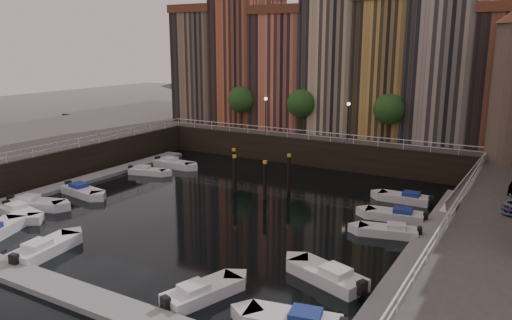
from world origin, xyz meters
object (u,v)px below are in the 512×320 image
Objects in this scene: mooring_pilings at (255,174)px; boat_left_2 at (82,191)px; boat_left_0 at (19,212)px; gangway at (467,184)px; boat_left_1 at (35,204)px.

mooring_pilings reaches higher than boat_left_2.
gangway is at bearing 43.80° from boat_left_0.
boat_left_2 is (0.46, 4.47, -0.01)m from boat_left_1.
boat_left_2 is at bearing 66.43° from boat_left_1.
gangway is at bearing 17.06° from mooring_pilings.
boat_left_1 reaches higher than boat_left_0.
boat_left_1 is (-30.41, -18.51, -1.54)m from gangway.
boat_left_1 is at bearing -87.50° from boat_left_2.
mooring_pilings reaches higher than boat_left_0.
mooring_pilings is (-17.20, -5.28, -0.27)m from gangway.
mooring_pilings is at bearing -162.94° from gangway.
boat_left_2 is (-12.76, -8.76, -1.28)m from mooring_pilings.
gangway is 1.77× the size of boat_left_0.
boat_left_0 is (-29.62, -20.48, -1.56)m from gangway.
gangway reaches higher than mooring_pilings.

